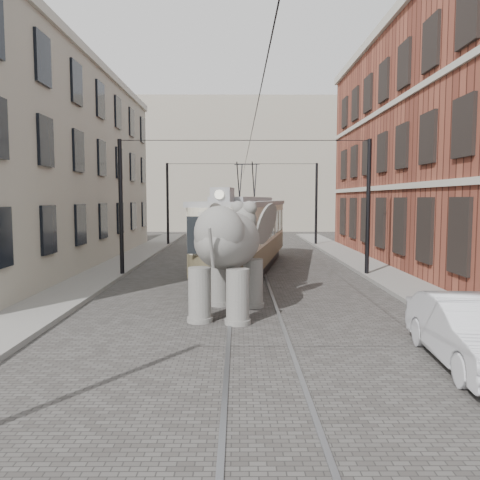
{
  "coord_description": "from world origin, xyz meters",
  "views": [
    {
      "loc": [
        -0.49,
        -15.08,
        3.44
      ],
      "look_at": [
        -0.43,
        0.52,
        2.1
      ],
      "focal_mm": 36.11,
      "sensor_mm": 36.0,
      "label": 1
    }
  ],
  "objects": [
    {
      "name": "sidewalk_left",
      "position": [
        -6.5,
        0.0,
        0.07
      ],
      "size": [
        2.0,
        60.0,
        0.15
      ],
      "primitive_type": "cube",
      "color": "slate",
      "rests_on": "ground"
    },
    {
      "name": "brick_building",
      "position": [
        11.0,
        9.0,
        6.0
      ],
      "size": [
        8.0,
        26.0,
        12.0
      ],
      "primitive_type": "cube",
      "color": "brown",
      "rests_on": "ground"
    },
    {
      "name": "catenary",
      "position": [
        -0.2,
        5.0,
        3.0
      ],
      "size": [
        11.0,
        30.2,
        6.0
      ],
      "primitive_type": null,
      "color": "black",
      "rests_on": "ground"
    },
    {
      "name": "sidewalk_right",
      "position": [
        6.0,
        0.0,
        0.07
      ],
      "size": [
        2.0,
        60.0,
        0.15
      ],
      "primitive_type": "cube",
      "color": "slate",
      "rests_on": "ground"
    },
    {
      "name": "ground",
      "position": [
        0.0,
        0.0,
        0.0
      ],
      "size": [
        120.0,
        120.0,
        0.0
      ],
      "primitive_type": "plane",
      "color": "#454340"
    },
    {
      "name": "tram_rails",
      "position": [
        0.0,
        0.0,
        0.01
      ],
      "size": [
        1.54,
        80.0,
        0.02
      ],
      "primitive_type": null,
      "color": "slate",
      "rests_on": "ground"
    },
    {
      "name": "tram",
      "position": [
        -0.06,
        8.07,
        2.56
      ],
      "size": [
        4.86,
        13.17,
        5.12
      ],
      "primitive_type": null,
      "rotation": [
        0.0,
        0.0,
        -0.17
      ],
      "color": "#C0B69B",
      "rests_on": "ground"
    },
    {
      "name": "parked_car",
      "position": [
        4.32,
        -5.39,
        0.71
      ],
      "size": [
        1.76,
        4.38,
        1.42
      ],
      "primitive_type": "imported",
      "rotation": [
        0.0,
        0.0,
        -0.06
      ],
      "color": "silver",
      "rests_on": "ground"
    },
    {
      "name": "distant_block",
      "position": [
        0.0,
        40.0,
        7.0
      ],
      "size": [
        28.0,
        10.0,
        14.0
      ],
      "primitive_type": "cube",
      "color": "gray",
      "rests_on": "ground"
    },
    {
      "name": "stucco_building",
      "position": [
        -11.0,
        10.0,
        5.0
      ],
      "size": [
        7.0,
        24.0,
        10.0
      ],
      "primitive_type": "cube",
      "color": "gray",
      "rests_on": "ground"
    },
    {
      "name": "elephant",
      "position": [
        -0.79,
        -0.87,
        1.7
      ],
      "size": [
        4.24,
        6.11,
        3.4
      ],
      "primitive_type": null,
      "rotation": [
        0.0,
        0.0,
        -0.23
      ],
      "color": "#5F5C58",
      "rests_on": "ground"
    }
  ]
}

